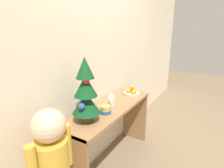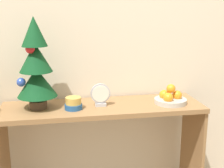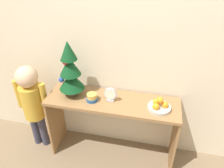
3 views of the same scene
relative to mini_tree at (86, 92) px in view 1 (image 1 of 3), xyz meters
name	(u,v)px [view 1 (image 1 of 3)]	position (x,y,z in m)	size (l,w,h in m)	color
back_wall	(92,56)	(0.40, 0.22, 0.25)	(7.00, 0.05, 2.50)	beige
console_table	(112,119)	(0.40, -0.01, -0.43)	(1.29, 0.38, 0.73)	olive
mini_tree	(86,92)	(0.00, 0.00, 0.00)	(0.24, 0.24, 0.56)	#4C3828
fruit_bowl	(132,92)	(0.84, -0.05, -0.24)	(0.21, 0.21, 0.13)	#B7B2A8
singing_bowl	(106,110)	(0.22, -0.06, -0.23)	(0.11, 0.11, 0.08)	#235189
desk_clock	(112,100)	(0.39, -0.02, -0.20)	(0.13, 0.04, 0.15)	#B2B2B7
child_figure	(52,161)	(-0.44, -0.05, -0.36)	(0.35, 0.22, 1.02)	#38384C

